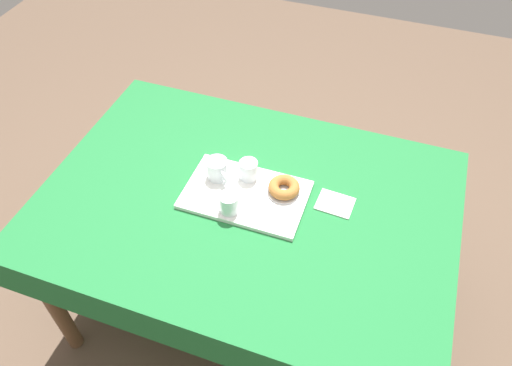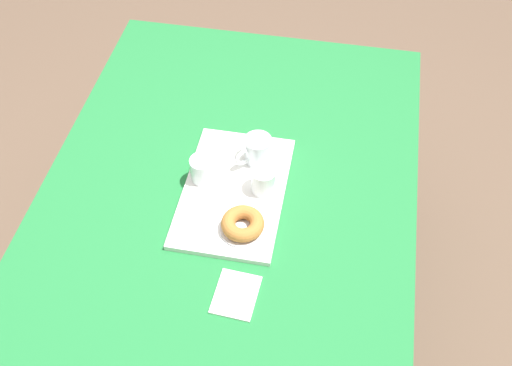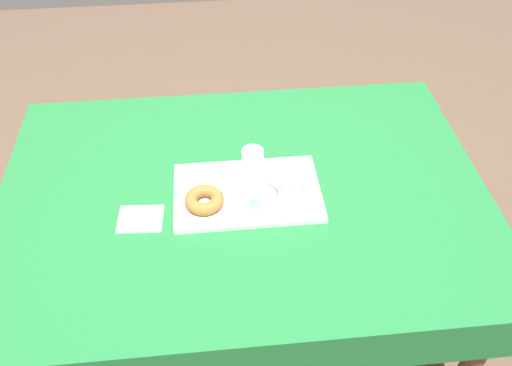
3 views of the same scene
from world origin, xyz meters
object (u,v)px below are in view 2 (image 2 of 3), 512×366
at_px(water_glass_near, 203,170).
at_px(sugar_donut_left, 243,224).
at_px(serving_tray, 234,192).
at_px(tea_mug_left, 257,150).
at_px(paper_napkin, 236,295).
at_px(donut_plate_left, 243,229).
at_px(water_glass_far, 263,181).
at_px(dining_table, 227,212).

height_order(water_glass_near, sugar_donut_left, water_glass_near).
relative_size(serving_tray, tea_mug_left, 4.28).
bearing_deg(sugar_donut_left, water_glass_near, 43.13).
bearing_deg(sugar_donut_left, paper_napkin, -173.91).
height_order(donut_plate_left, paper_napkin, donut_plate_left).
bearing_deg(sugar_donut_left, water_glass_far, -11.23).
bearing_deg(paper_napkin, water_glass_far, -1.55).
height_order(sugar_donut_left, paper_napkin, sugar_donut_left).
bearing_deg(water_glass_near, sugar_donut_left, -136.87).
bearing_deg(sugar_donut_left, tea_mug_left, 1.83).
bearing_deg(water_glass_near, water_glass_far, -92.77).
xyz_separation_m(donut_plate_left, paper_napkin, (-0.19, -0.02, -0.02)).
height_order(water_glass_far, paper_napkin, water_glass_far).
distance_m(serving_tray, water_glass_far, 0.10).
relative_size(sugar_donut_left, paper_napkin, 0.89).
bearing_deg(serving_tray, donut_plate_left, -158.42).
xyz_separation_m(tea_mug_left, paper_napkin, (-0.46, -0.03, -0.05)).
bearing_deg(paper_napkin, tea_mug_left, 3.64).
bearing_deg(donut_plate_left, dining_table, 30.72).
xyz_separation_m(water_glass_near, paper_napkin, (-0.35, -0.17, -0.05)).
relative_size(serving_tray, donut_plate_left, 3.60).
relative_size(dining_table, serving_tray, 3.39).
xyz_separation_m(water_glass_near, sugar_donut_left, (-0.16, -0.15, -0.01)).
distance_m(donut_plate_left, sugar_donut_left, 0.02).
xyz_separation_m(serving_tray, tea_mug_left, (0.13, -0.04, 0.05)).
xyz_separation_m(water_glass_far, sugar_donut_left, (-0.15, 0.03, -0.01)).
bearing_deg(water_glass_near, donut_plate_left, -136.87).
relative_size(serving_tray, water_glass_far, 5.87).
bearing_deg(tea_mug_left, donut_plate_left, -178.17).
distance_m(tea_mug_left, donut_plate_left, 0.27).
height_order(water_glass_near, donut_plate_left, water_glass_near).
height_order(water_glass_near, water_glass_far, same).
relative_size(dining_table, donut_plate_left, 12.21).
bearing_deg(serving_tray, dining_table, 116.98).
height_order(dining_table, water_glass_far, water_glass_far).
bearing_deg(dining_table, tea_mug_left, -24.87).
bearing_deg(dining_table, donut_plate_left, -149.28).
distance_m(serving_tray, water_glass_near, 0.11).
distance_m(water_glass_near, water_glass_far, 0.18).
distance_m(water_glass_far, paper_napkin, 0.35).
xyz_separation_m(tea_mug_left, water_glass_near, (-0.10, 0.14, -0.00)).
height_order(serving_tray, tea_mug_left, tea_mug_left).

